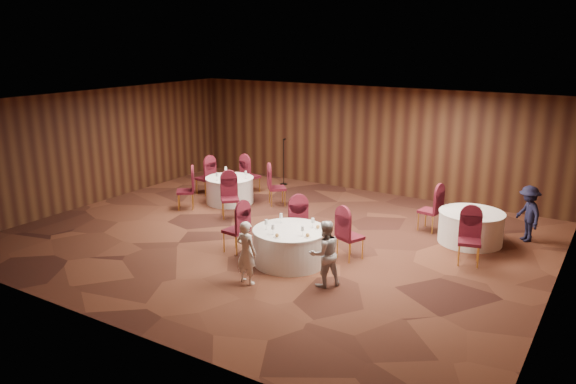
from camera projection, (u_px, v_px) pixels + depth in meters
The scene contains 15 objects.
ground at pixel (276, 237), 13.37m from camera, with size 12.00×12.00×0.00m, color black.
room_shell at pixel (276, 156), 12.84m from camera, with size 12.00×12.00×12.00m.
table_main at pixel (290, 246), 11.77m from camera, with size 1.57×1.57×0.74m.
table_left at pixel (230, 190), 16.06m from camera, with size 1.37×1.37×0.74m.
table_right at pixel (471, 227), 12.93m from camera, with size 1.47×1.47×0.74m.
chairs_main at pixel (293, 229), 12.40m from camera, with size 2.95×1.83×1.00m.
chairs_left at pixel (230, 186), 16.00m from camera, with size 3.11×3.01×1.00m.
chairs_right at pixel (448, 225), 12.70m from camera, with size 2.00×2.26×1.00m.
tabletop_main at pixel (293, 227), 11.50m from camera, with size 1.08×1.04×0.22m.
tabletop_left at pixel (229, 175), 15.95m from camera, with size 0.91×0.83×0.22m.
tabletop_right at pixel (479, 209), 12.51m from camera, with size 0.08×0.08×0.22m.
mic_stand at pixel (284, 171), 18.04m from camera, with size 0.24×0.24×1.50m.
woman_a at pixel (246, 253), 10.72m from camera, with size 0.46×0.30×1.26m, color silver.
woman_b at pixel (325, 253), 10.62m from camera, with size 0.63×0.49×1.30m, color #BCBCC1.
man_c at pixel (528, 214), 12.97m from camera, with size 0.85×0.49×1.32m, color black.
Camera 1 is at (6.90, -10.54, 4.62)m, focal length 35.00 mm.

